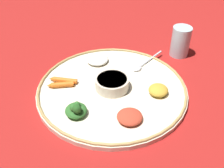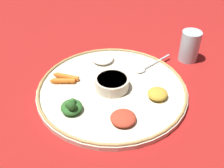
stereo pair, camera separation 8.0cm
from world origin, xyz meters
name	(u,v)px [view 1 (the left image)]	position (x,y,z in m)	size (l,w,h in m)	color
ground_plane	(112,92)	(0.00, 0.00, 0.00)	(2.40, 2.40, 0.00)	maroon
platter	(112,90)	(0.00, 0.00, 0.01)	(0.45, 0.45, 0.01)	beige
platter_rim	(112,87)	(0.00, 0.00, 0.02)	(0.44, 0.44, 0.01)	tan
center_bowl	(112,83)	(0.00, 0.00, 0.03)	(0.10, 0.10, 0.04)	beige
spoon	(144,64)	(0.16, -0.05, 0.02)	(0.16, 0.06, 0.01)	silver
greens_pile	(76,110)	(-0.14, 0.04, 0.03)	(0.08, 0.08, 0.04)	#2D6628
carrot_near_spoon	(63,80)	(-0.03, 0.15, 0.02)	(0.03, 0.09, 0.02)	orange
carrot_outer	(61,85)	(-0.06, 0.14, 0.02)	(0.05, 0.08, 0.02)	orange
mound_lentil_yellow	(158,90)	(0.03, -0.13, 0.03)	(0.06, 0.06, 0.03)	gold
mound_berbere_red	(130,117)	(-0.10, -0.09, 0.03)	(0.07, 0.07, 0.02)	#B73D28
mound_rice_white	(97,59)	(0.11, 0.10, 0.02)	(0.07, 0.08, 0.02)	silver
drinking_glass	(180,43)	(0.29, -0.14, 0.05)	(0.07, 0.07, 0.11)	silver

